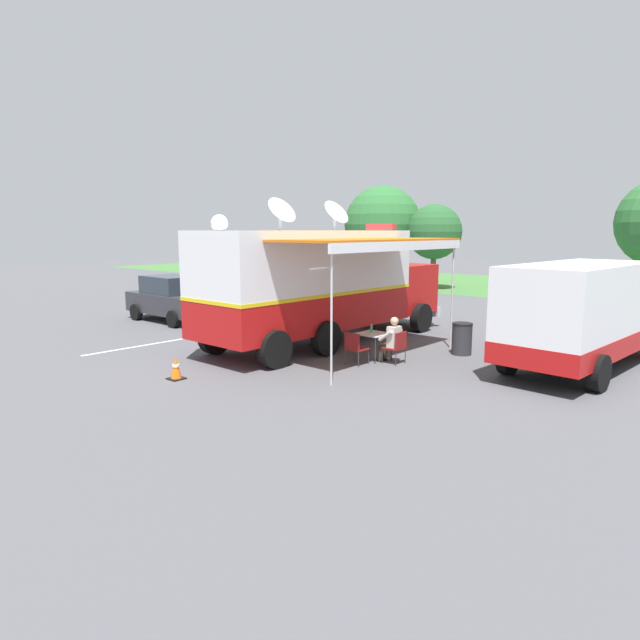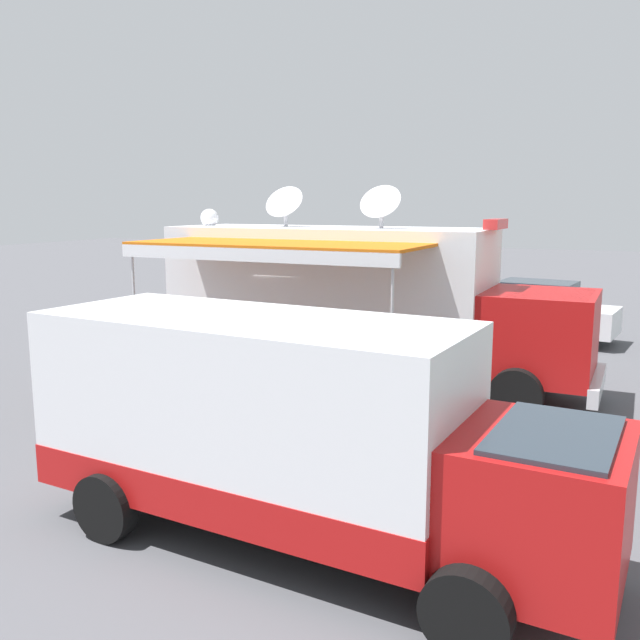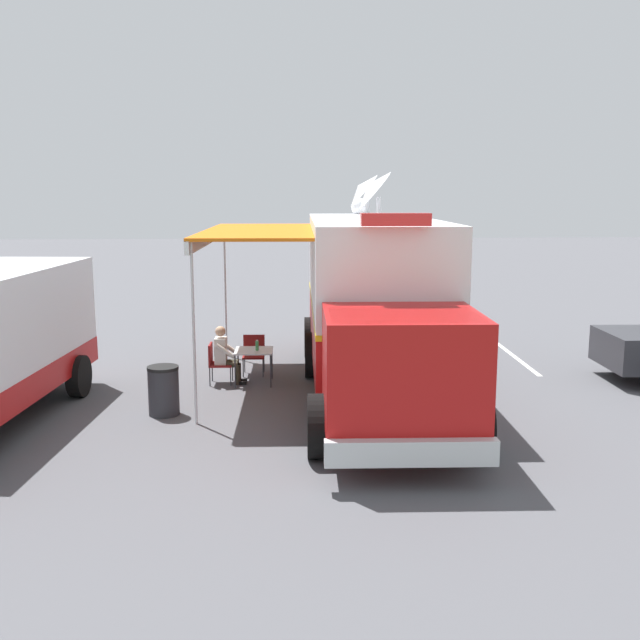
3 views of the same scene
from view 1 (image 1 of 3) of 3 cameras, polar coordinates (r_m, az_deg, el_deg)
name	(u,v)px [view 1 (image 1 of 3)]	position (r m, az deg, el deg)	size (l,w,h in m)	color
ground_plane	(307,346)	(16.89, -1.33, -2.74)	(100.00, 100.00, 0.00)	#515156
grass_verge	(552,289)	(36.56, 22.83, 3.00)	(80.00, 14.00, 0.01)	#427538
lot_stripe	(156,343)	(18.10, -16.52, -2.31)	(0.12, 4.80, 0.01)	silver
command_truck	(324,281)	(17.12, 0.46, 4.02)	(5.02, 9.56, 4.53)	#B71414
folding_table	(373,335)	(15.16, 5.45, -1.57)	(0.82, 0.82, 0.73)	silver
water_bottle	(371,329)	(15.20, 5.32, -0.92)	(0.07, 0.07, 0.22)	#3F9959
folding_chair_at_table	(397,345)	(14.74, 7.95, -2.56)	(0.49, 0.49, 0.87)	maroon
folding_chair_beside_table	(355,346)	(14.50, 3.61, -2.69)	(0.49, 0.49, 0.87)	maroon
seated_responder	(391,339)	(14.82, 7.36, -1.94)	(0.67, 0.56, 1.25)	silver
trash_bin	(462,339)	(16.24, 14.42, -1.88)	(0.57, 0.57, 0.91)	#2D2D33
traffic_cone	(176,368)	(13.60, -14.64, -4.78)	(0.36, 0.36, 0.58)	black
support_truck	(586,315)	(15.54, 25.74, 0.48)	(2.79, 6.95, 2.70)	white
car_behind_truck	(173,299)	(22.28, -14.88, 2.15)	(4.25, 2.11, 1.76)	#2D2D33
car_far_corner	(252,291)	(24.23, -7.01, 2.94)	(2.47, 4.42, 1.76)	silver
tree_far_left	(382,225)	(35.58, 6.45, 9.74)	(4.83, 4.83, 6.28)	brown
tree_left_of_centre	(434,232)	(34.05, 11.71, 8.87)	(3.27, 3.27, 5.06)	brown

